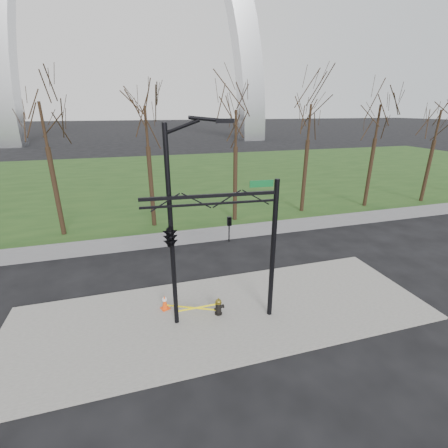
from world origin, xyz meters
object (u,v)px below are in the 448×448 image
object	(u,v)px
traffic_cone	(165,302)
traffic_signal_mast	(191,233)
fire_hydrant	(219,307)
street_light	(176,218)

from	to	relation	value
traffic_cone	traffic_signal_mast	bearing A→B (deg)	-52.47
fire_hydrant	street_light	xyz separation A→B (m)	(-1.60, -0.11, 4.24)
traffic_cone	street_light	distance (m)	4.44
fire_hydrant	street_light	world-z (taller)	street_light
traffic_cone	fire_hydrant	bearing A→B (deg)	-25.24
fire_hydrant	traffic_signal_mast	bearing A→B (deg)	-172.04
street_light	traffic_signal_mast	distance (m)	0.76
fire_hydrant	traffic_cone	xyz separation A→B (m)	(-2.18, 1.03, -0.02)
traffic_cone	street_light	size ratio (longest dim) A/B	0.08
fire_hydrant	traffic_signal_mast	distance (m)	3.87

